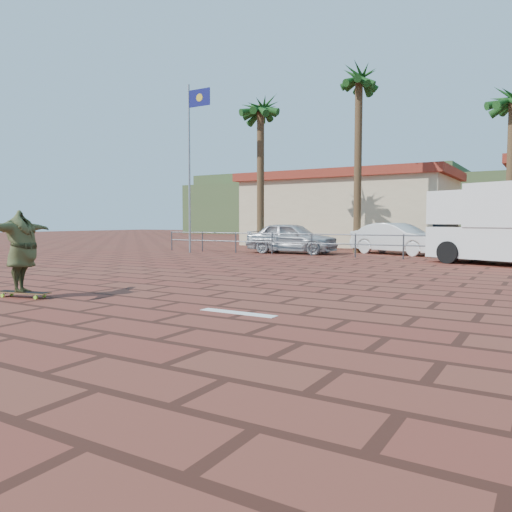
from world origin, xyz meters
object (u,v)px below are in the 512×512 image
at_px(car_silver, 292,238).
at_px(car_white, 398,239).
at_px(longboard, 23,293).
at_px(skateboarder, 22,251).

relative_size(car_silver, car_white, 0.99).
relative_size(longboard, car_white, 0.27).
height_order(skateboarder, car_silver, skateboarder).
height_order(longboard, car_silver, car_silver).
height_order(skateboarder, car_white, skateboarder).
bearing_deg(longboard, car_silver, 83.07).
distance_m(longboard, car_silver, 15.09).
distance_m(skateboarder, car_white, 17.08).
relative_size(skateboarder, car_silver, 0.46).
distance_m(car_silver, car_white, 4.85).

